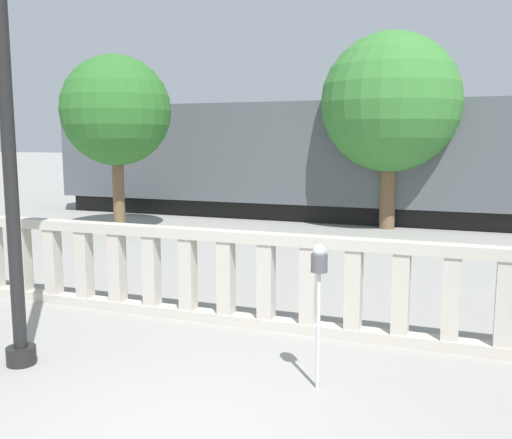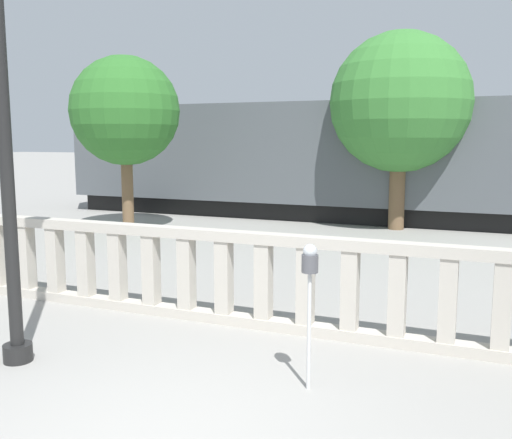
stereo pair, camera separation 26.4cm
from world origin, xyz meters
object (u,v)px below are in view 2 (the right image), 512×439
object	(u,v)px
train_near	(411,159)
train_far	(487,149)
tree_right	(400,103)
tree_left	(125,111)
lamppost	(0,69)
parking_meter	(310,274)

from	to	relation	value
train_near	train_far	bearing A→B (deg)	83.67
train_far	tree_right	bearing A→B (deg)	-96.19
train_far	tree_left	xyz separation A→B (m)	(-8.81, -22.51, 1.32)
lamppost	parking_meter	distance (m)	3.89
parking_meter	train_far	xyz separation A→B (m)	(1.31, 30.15, 0.70)
train_near	train_far	distance (m)	17.90
train_far	train_near	bearing A→B (deg)	-96.33
tree_left	train_near	bearing A→B (deg)	34.56
parking_meter	train_near	size ratio (longest dim) A/B	0.07
lamppost	tree_left	world-z (taller)	lamppost
train_near	train_far	xyz separation A→B (m)	(1.97, 17.79, 0.01)
train_near	tree_right	distance (m)	2.25
train_far	tree_left	size ratio (longest dim) A/B	5.22
train_near	train_far	world-z (taller)	train_far
parking_meter	tree_right	distance (m)	11.02
train_far	tree_right	distance (m)	19.57
lamppost	tree_left	size ratio (longest dim) A/B	1.17
tree_right	parking_meter	bearing A→B (deg)	-85.77
parking_meter	tree_right	size ratio (longest dim) A/B	0.28
train_far	lamppost	bearing A→B (deg)	-98.46
lamppost	tree_right	size ratio (longest dim) A/B	1.02
lamppost	train_near	world-z (taller)	lamppost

